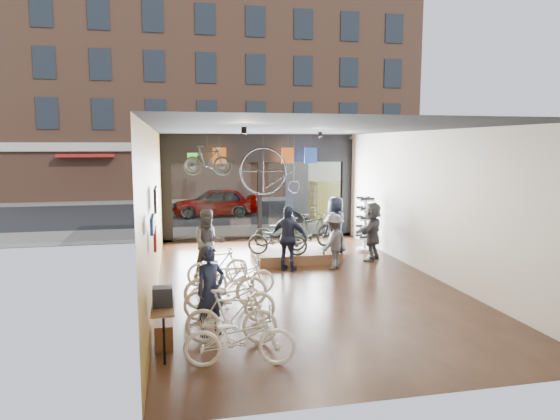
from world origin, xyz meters
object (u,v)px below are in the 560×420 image
object	(u,v)px
customer_3	(334,242)
customer_5	(372,231)
street_car	(215,202)
display_bike_right	(281,231)
floor_bike_1	(231,317)
customer_0	(210,291)
floor_bike_3	(226,284)
floor_bike_5	(218,266)
display_bike_left	(277,239)
floor_bike_4	(239,277)
box_truck	(323,189)
display_bike_mid	(312,231)
customer_4	(336,226)
customer_1	(209,244)
floor_bike_2	(229,298)
penny_farthing	(273,172)
sunglasses_rack	(365,224)
hung_bike	(208,161)
floor_bike_0	(240,337)
display_platform	(294,255)
customer_2	(289,238)

from	to	relation	value
customer_3	customer_5	size ratio (longest dim) A/B	0.88
street_car	customer_3	bearing A→B (deg)	12.26
display_bike_right	floor_bike_1	bearing A→B (deg)	157.14
customer_0	floor_bike_3	bearing A→B (deg)	43.24
floor_bike_5	display_bike_left	bearing A→B (deg)	-59.26
floor_bike_4	customer_5	bearing A→B (deg)	-60.29
box_truck	display_bike_mid	world-z (taller)	box_truck
display_bike_mid	customer_4	size ratio (longest dim) A/B	0.99
display_bike_left	customer_1	xyz separation A→B (m)	(-2.00, -0.91, 0.14)
customer_4	customer_1	bearing A→B (deg)	-4.97
floor_bike_2	display_bike_mid	xyz separation A→B (m)	(3.03, 4.89, 0.37)
box_truck	floor_bike_1	size ratio (longest dim) A/B	4.18
floor_bike_5	customer_4	xyz separation A→B (m)	(3.92, 2.70, 0.45)
street_car	penny_farthing	size ratio (longest dim) A/B	2.01
customer_0	customer_5	xyz separation A→B (m)	(5.14, 4.96, 0.05)
sunglasses_rack	customer_3	bearing A→B (deg)	-124.76
customer_5	display_bike_mid	bearing A→B (deg)	-66.80
display_bike_right	penny_farthing	xyz separation A→B (m)	(0.07, 1.54, 1.75)
display_bike_left	customer_1	world-z (taller)	customer_1
box_truck	hung_bike	world-z (taller)	hung_bike
floor_bike_0	customer_1	size ratio (longest dim) A/B	0.98
floor_bike_5	display_bike_left	xyz separation A→B (m)	(1.84, 1.65, 0.28)
sunglasses_rack	customer_1	bearing A→B (deg)	-151.57
floor_bike_3	customer_5	bearing A→B (deg)	-50.09
floor_bike_1	customer_4	distance (m)	7.60
street_car	floor_bike_0	bearing A→B (deg)	-3.29
sunglasses_rack	display_platform	bearing A→B (deg)	-158.97
floor_bike_3	floor_bike_5	distance (m)	1.86
customer_2	hung_bike	bearing A→B (deg)	-24.28
hung_bike	floor_bike_4	bearing A→B (deg)	-157.36
customer_2	customer_4	distance (m)	2.58
display_bike_mid	customer_4	world-z (taller)	customer_4
floor_bike_2	customer_5	world-z (taller)	customer_5
box_truck	floor_bike_0	bearing A→B (deg)	-111.34
customer_5	customer_1	bearing A→B (deg)	-37.90
floor_bike_3	sunglasses_rack	world-z (taller)	sunglasses_rack
floor_bike_1	display_bike_left	distance (m)	5.74
floor_bike_1	customer_1	distance (m)	4.51
customer_3	customer_1	bearing A→B (deg)	-39.03
display_bike_mid	penny_farthing	distance (m)	2.87
floor_bike_0	floor_bike_1	xyz separation A→B (m)	(-0.03, 0.90, 0.02)
customer_4	customer_5	distance (m)	1.29
customer_2	floor_bike_1	bearing A→B (deg)	99.83
floor_bike_0	floor_bike_1	bearing A→B (deg)	9.68
box_truck	floor_bike_4	world-z (taller)	box_truck
customer_1	customer_3	size ratio (longest dim) A/B	1.16
floor_bike_1	display_bike_mid	bearing A→B (deg)	-14.42
floor_bike_3	customer_5	size ratio (longest dim) A/B	1.01
display_bike_mid	sunglasses_rack	bearing A→B (deg)	-96.34
customer_4	floor_bike_4	bearing A→B (deg)	15.51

